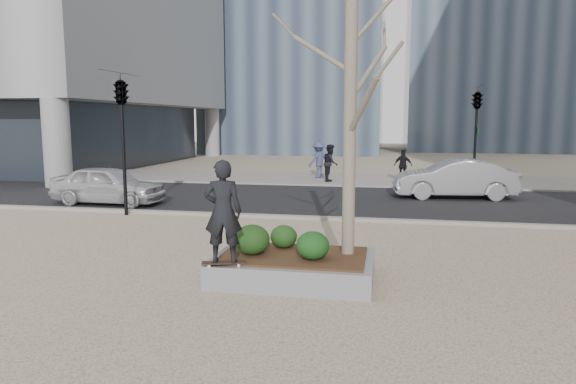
% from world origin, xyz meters
% --- Properties ---
extents(ground, '(120.00, 120.00, 0.00)m').
position_xyz_m(ground, '(0.00, 0.00, 0.00)').
color(ground, '#C1B08E').
rests_on(ground, ground).
extents(street, '(60.00, 8.00, 0.02)m').
position_xyz_m(street, '(0.00, 10.00, 0.01)').
color(street, black).
rests_on(street, ground).
extents(far_sidewalk, '(60.00, 6.00, 0.02)m').
position_xyz_m(far_sidewalk, '(0.00, 17.00, 0.01)').
color(far_sidewalk, gray).
rests_on(far_sidewalk, ground).
extents(planter, '(3.00, 2.00, 0.45)m').
position_xyz_m(planter, '(1.00, 0.00, 0.23)').
color(planter, gray).
rests_on(planter, ground).
extents(planter_mulch, '(2.70, 1.70, 0.04)m').
position_xyz_m(planter_mulch, '(1.00, 0.00, 0.47)').
color(planter_mulch, '#382314').
rests_on(planter_mulch, planter).
extents(sycamore_tree, '(2.80, 2.80, 6.60)m').
position_xyz_m(sycamore_tree, '(2.00, 0.30, 3.79)').
color(sycamore_tree, gray).
rests_on(sycamore_tree, planter_mulch).
extents(shrub_left, '(0.67, 0.67, 0.57)m').
position_xyz_m(shrub_left, '(0.22, -0.15, 0.78)').
color(shrub_left, black).
rests_on(shrub_left, planter_mulch).
extents(shrub_middle, '(0.54, 0.54, 0.46)m').
position_xyz_m(shrub_middle, '(0.71, 0.47, 0.72)').
color(shrub_middle, '#143C13').
rests_on(shrub_middle, planter_mulch).
extents(shrub_right, '(0.61, 0.61, 0.52)m').
position_xyz_m(shrub_right, '(1.40, -0.28, 0.75)').
color(shrub_right, '#123A15').
rests_on(shrub_right, planter_mulch).
extents(skateboard, '(0.80, 0.42, 0.08)m').
position_xyz_m(skateboard, '(-0.10, -0.88, 0.49)').
color(skateboard, black).
rests_on(skateboard, planter).
extents(skateboarder, '(0.73, 0.54, 1.82)m').
position_xyz_m(skateboarder, '(-0.10, -0.88, 1.44)').
color(skateboarder, black).
rests_on(skateboarder, skateboard).
extents(police_car, '(4.12, 1.76, 1.39)m').
position_xyz_m(police_car, '(-7.15, 7.42, 0.71)').
color(police_car, silver).
rests_on(police_car, street).
extents(car_silver, '(4.71, 2.01, 1.51)m').
position_xyz_m(car_silver, '(5.27, 11.30, 0.78)').
color(car_silver, '#929499').
rests_on(car_silver, street).
extents(pedestrian_a, '(0.76, 0.94, 1.83)m').
position_xyz_m(pedestrian_a, '(-0.05, 15.88, 0.94)').
color(pedestrian_a, black).
rests_on(pedestrian_a, far_sidewalk).
extents(pedestrian_b, '(1.32, 1.37, 1.87)m').
position_xyz_m(pedestrian_b, '(-0.84, 17.26, 0.96)').
color(pedestrian_b, '#3B406A').
rests_on(pedestrian_b, far_sidewalk).
extents(pedestrian_c, '(1.00, 0.67, 1.58)m').
position_xyz_m(pedestrian_c, '(3.47, 16.49, 0.81)').
color(pedestrian_c, black).
rests_on(pedestrian_c, far_sidewalk).
extents(traffic_light_near, '(0.60, 2.48, 4.50)m').
position_xyz_m(traffic_light_near, '(-5.50, 5.60, 2.25)').
color(traffic_light_near, black).
rests_on(traffic_light_near, ground).
extents(traffic_light_far, '(0.60, 2.48, 4.50)m').
position_xyz_m(traffic_light_far, '(6.50, 14.60, 2.25)').
color(traffic_light_far, black).
rests_on(traffic_light_far, ground).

